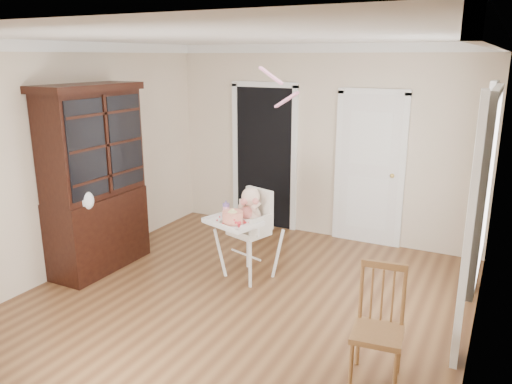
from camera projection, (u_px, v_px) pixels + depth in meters
The scene contains 16 objects.
floor at pixel (236, 306), 5.24m from camera, with size 5.00×5.00×0.00m, color #57351D.
ceiling at pixel (233, 37), 4.53m from camera, with size 5.00×5.00×0.00m, color white.
wall_back at pixel (322, 143), 7.03m from camera, with size 4.50×4.50×0.00m, color beige.
wall_left at pixel (69, 160), 5.88m from camera, with size 5.00×5.00×0.00m, color beige.
wall_right at pixel (485, 213), 3.89m from camera, with size 5.00×5.00×0.00m, color beige.
crown_molding at pixel (233, 44), 4.55m from camera, with size 4.50×5.00×0.12m, color white, non-canonical shape.
doorway at pixel (264, 155), 7.48m from camera, with size 1.06×0.05×2.22m.
closet_door at pixel (369, 171), 6.79m from camera, with size 0.96×0.09×2.13m.
window_right at pixel (481, 195), 4.63m from camera, with size 0.13×1.84×2.30m.
high_chair at pixel (248, 224), 5.76m from camera, with size 0.80×0.90×1.07m.
baby at pixel (250, 209), 5.74m from camera, with size 0.31×0.30×0.51m.
cake at pixel (233, 217), 5.52m from camera, with size 0.30×0.30×0.14m.
sippy_cup at pixel (226, 209), 5.75m from camera, with size 0.08×0.08×0.19m.
china_cabinet at pixel (95, 180), 5.93m from camera, with size 0.59×1.32×2.23m.
dining_chair at pixel (378, 329), 3.96m from camera, with size 0.44×0.44×0.96m.
streamer at pixel (270, 75), 4.57m from camera, with size 0.03×0.50×0.02m, color pink, non-canonical shape.
Camera 1 is at (2.35, -4.12, 2.54)m, focal length 35.00 mm.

